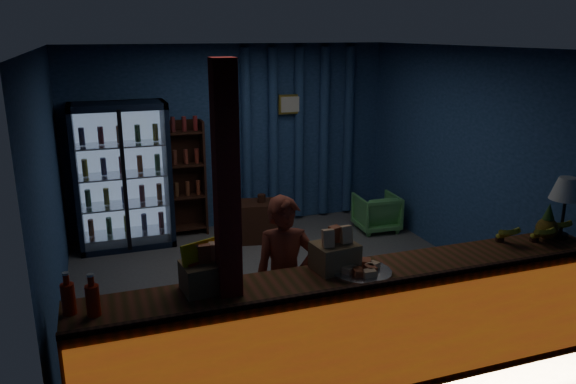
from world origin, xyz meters
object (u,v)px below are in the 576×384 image
Objects in this scene: pastry_tray at (362,270)px; table_lamp at (567,191)px; shopkeeper at (285,280)px; green_chair at (377,212)px.

pastry_tray is 2.10m from table_lamp.
table_lamp reaches higher than shopkeeper.
table_lamp is at bearing 2.78° from pastry_tray.
pastry_tray is at bearing -40.84° from shopkeeper.
pastry_tray is (-1.87, -3.18, 0.71)m from green_chair.
table_lamp is (2.05, 0.10, 0.42)m from pastry_tray.
shopkeeper reaches higher than green_chair.
green_chair is at bearing 59.63° from pastry_tray.
shopkeeper is at bearing 52.66° from green_chair.
table_lamp is at bearing 97.24° from green_chair.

